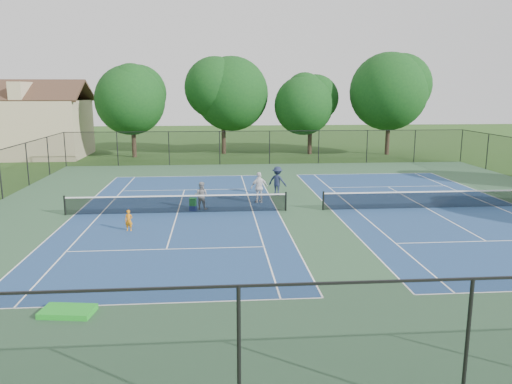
{
  "coord_description": "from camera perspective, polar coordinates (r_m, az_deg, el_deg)",
  "views": [
    {
      "loc": [
        -4.88,
        -26.65,
        6.53
      ],
      "look_at": [
        -2.79,
        -1.0,
        1.3
      ],
      "focal_mm": 35.0,
      "sensor_mm": 36.0,
      "label": 1
    }
  ],
  "objects": [
    {
      "name": "child_player",
      "position": [
        24.4,
        -14.34,
        -3.17
      ],
      "size": [
        0.4,
        0.3,
        1.01
      ],
      "primitive_type": "imported",
      "rotation": [
        0.0,
        0.0,
        -0.15
      ],
      "color": "orange",
      "rests_on": "ground"
    },
    {
      "name": "tree_back_d",
      "position": [
        53.72,
        15.08,
        11.41
      ],
      "size": [
        7.8,
        7.8,
        10.37
      ],
      "color": "#2D2116",
      "rests_on": "ground"
    },
    {
      "name": "ball_crate",
      "position": [
        27.93,
        -7.21,
        -1.83
      ],
      "size": [
        0.41,
        0.38,
        0.28
      ],
      "primitive_type": "cube",
      "rotation": [
        0.0,
        0.0,
        -0.18
      ],
      "color": "navy",
      "rests_on": "ground"
    },
    {
      "name": "court_pad",
      "position": [
        27.87,
        5.55,
        -2.11
      ],
      "size": [
        36.0,
        36.0,
        0.01
      ],
      "primitive_type": "cube",
      "color": "#2F5437",
      "rests_on": "ground"
    },
    {
      "name": "tennis_court_right",
      "position": [
        29.88,
        18.89,
        -1.57
      ],
      "size": [
        12.0,
        23.83,
        1.07
      ],
      "color": "navy",
      "rests_on": "ground"
    },
    {
      "name": "instructor",
      "position": [
        28.06,
        -6.28,
        -0.4
      ],
      "size": [
        0.91,
        0.8,
        1.57
      ],
      "primitive_type": "imported",
      "rotation": [
        0.0,
        0.0,
        2.82
      ],
      "color": "gray",
      "rests_on": "ground"
    },
    {
      "name": "tennis_court_left",
      "position": [
        27.5,
        -8.96,
        -2.18
      ],
      "size": [
        12.0,
        23.83,
        1.07
      ],
      "color": "navy",
      "rests_on": "ground"
    },
    {
      "name": "ball_hopper",
      "position": [
        27.85,
        -7.23,
        -1.12
      ],
      "size": [
        0.4,
        0.36,
        0.43
      ],
      "primitive_type": "cube",
      "rotation": [
        0.0,
        0.0,
        -0.26
      ],
      "color": "green",
      "rests_on": "ball_crate"
    },
    {
      "name": "green_tarp",
      "position": [
        16.25,
        -20.72,
        -12.65
      ],
      "size": [
        1.64,
        1.1,
        0.17
      ],
      "primitive_type": "cube",
      "rotation": [
        0.0,
        0.0,
        -0.15
      ],
      "color": "green",
      "rests_on": "ground"
    },
    {
      "name": "clapboard_house",
      "position": [
        54.85,
        -24.14,
        6.9
      ],
      "size": [
        10.8,
        8.1,
        7.65
      ],
      "color": "tan",
      "rests_on": "ground"
    },
    {
      "name": "tree_back_a",
      "position": [
        51.3,
        -14.02,
        10.6
      ],
      "size": [
        6.8,
        6.8,
        9.15
      ],
      "color": "#2D2116",
      "rests_on": "ground"
    },
    {
      "name": "perimeter_fence",
      "position": [
        27.54,
        5.62,
        1.12
      ],
      "size": [
        36.08,
        36.08,
        3.02
      ],
      "color": "black",
      "rests_on": "ground"
    },
    {
      "name": "bystander_b",
      "position": [
        31.62,
        2.46,
        1.27
      ],
      "size": [
        1.38,
        1.2,
        1.85
      ],
      "primitive_type": "imported",
      "rotation": [
        0.0,
        0.0,
        2.61
      ],
      "color": "#1C243E",
      "rests_on": "ground"
    },
    {
      "name": "bystander_a",
      "position": [
        29.48,
        0.38,
        0.52
      ],
      "size": [
        1.17,
        0.74,
        1.85
      ],
      "primitive_type": "imported",
      "rotation": [
        0.0,
        0.0,
        3.43
      ],
      "color": "silver",
      "rests_on": "ground"
    },
    {
      "name": "tree_back_c",
      "position": [
        52.6,
        6.26,
        10.28
      ],
      "size": [
        6.0,
        6.0,
        8.4
      ],
      "color": "#2D2116",
      "rests_on": "ground"
    },
    {
      "name": "ground",
      "position": [
        27.87,
        5.55,
        -2.12
      ],
      "size": [
        140.0,
        140.0,
        0.0
      ],
      "primitive_type": "plane",
      "color": "#234716",
      "rests_on": "ground"
    },
    {
      "name": "tree_back_b",
      "position": [
        52.66,
        -3.79,
        11.53
      ],
      "size": [
        7.6,
        7.6,
        10.03
      ],
      "color": "#2D2116",
      "rests_on": "ground"
    }
  ]
}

